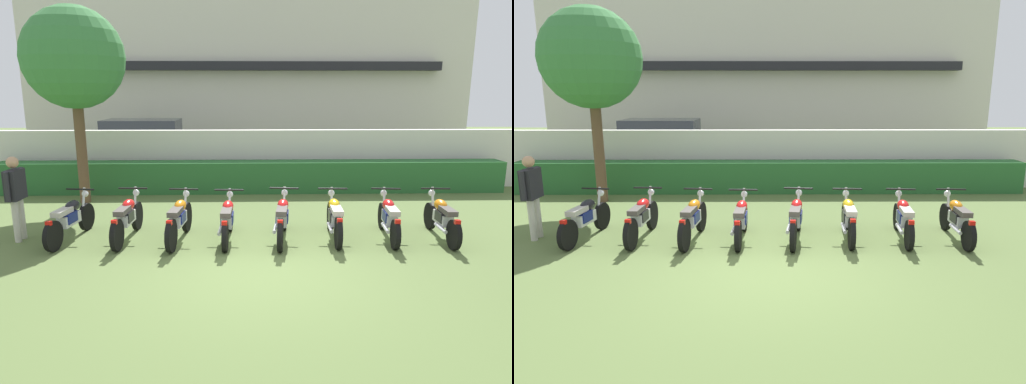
{
  "view_description": "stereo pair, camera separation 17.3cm",
  "coord_description": "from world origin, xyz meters",
  "views": [
    {
      "loc": [
        -0.25,
        -6.97,
        2.93
      ],
      "look_at": [
        0.0,
        2.02,
        0.9
      ],
      "focal_mm": 31.62,
      "sensor_mm": 36.0,
      "label": 1
    },
    {
      "loc": [
        -0.07,
        -6.97,
        2.93
      ],
      "look_at": [
        0.0,
        2.02,
        0.9
      ],
      "focal_mm": 31.62,
      "sensor_mm": 36.0,
      "label": 2
    }
  ],
  "objects": [
    {
      "name": "motorcycle_in_row_4",
      "position": [
        0.52,
        1.65,
        0.45
      ],
      "size": [
        0.6,
        1.96,
        0.97
      ],
      "rotation": [
        0.0,
        0.0,
        1.43
      ],
      "color": "black",
      "rests_on": "ground"
    },
    {
      "name": "motorcycle_in_row_7",
      "position": [
        3.73,
        1.64,
        0.44
      ],
      "size": [
        0.6,
        1.9,
        0.94
      ],
      "rotation": [
        0.0,
        0.0,
        1.5
      ],
      "color": "black",
      "rests_on": "ground"
    },
    {
      "name": "motorcycle_in_row_2",
      "position": [
        -1.53,
        1.62,
        0.45
      ],
      "size": [
        0.6,
        1.91,
        0.97
      ],
      "rotation": [
        0.0,
        0.0,
        1.47
      ],
      "color": "black",
      "rests_on": "ground"
    },
    {
      "name": "building",
      "position": [
        0.0,
        15.97,
        3.74
      ],
      "size": [
        19.39,
        6.5,
        7.47
      ],
      "color": "beige",
      "rests_on": "ground"
    },
    {
      "name": "motorcycle_in_row_6",
      "position": [
        2.67,
        1.68,
        0.44
      ],
      "size": [
        0.6,
        1.87,
        0.94
      ],
      "rotation": [
        0.0,
        0.0,
        1.46
      ],
      "color": "black",
      "rests_on": "ground"
    },
    {
      "name": "motorcycle_in_row_3",
      "position": [
        -0.58,
        1.64,
        0.44
      ],
      "size": [
        0.6,
        1.85,
        0.95
      ],
      "rotation": [
        0.0,
        0.0,
        1.53
      ],
      "color": "black",
      "rests_on": "ground"
    },
    {
      "name": "motorcycle_in_row_5",
      "position": [
        1.57,
        1.68,
        0.45
      ],
      "size": [
        0.6,
        1.82,
        0.96
      ],
      "rotation": [
        0.0,
        0.0,
        1.5
      ],
      "color": "black",
      "rests_on": "ground"
    },
    {
      "name": "ground",
      "position": [
        0.0,
        0.0,
        0.0
      ],
      "size": [
        60.0,
        60.0,
        0.0
      ],
      "primitive_type": "plane",
      "color": "#566B38"
    },
    {
      "name": "hedge_row",
      "position": [
        0.0,
        6.04,
        0.46
      ],
      "size": [
        14.74,
        0.7,
        0.91
      ],
      "primitive_type": "cube",
      "color": "#28602D",
      "rests_on": "ground"
    },
    {
      "name": "parked_car",
      "position": [
        -3.84,
        9.86,
        0.94
      ],
      "size": [
        4.53,
        2.13,
        1.89
      ],
      "rotation": [
        0.0,
        0.0,
        -0.02
      ],
      "color": "silver",
      "rests_on": "ground"
    },
    {
      "name": "tree_near_inspector",
      "position": [
        -4.5,
        4.9,
        3.7
      ],
      "size": [
        2.54,
        2.54,
        5.0
      ],
      "color": "brown",
      "rests_on": "ground"
    },
    {
      "name": "inspector_person",
      "position": [
        -4.72,
        1.77,
        1.0
      ],
      "size": [
        0.23,
        0.68,
        1.69
      ],
      "color": "beige",
      "rests_on": "ground"
    },
    {
      "name": "compound_wall",
      "position": [
        0.0,
        6.74,
        0.88
      ],
      "size": [
        18.42,
        0.3,
        1.76
      ],
      "primitive_type": "cube",
      "color": "silver",
      "rests_on": "ground"
    },
    {
      "name": "motorcycle_in_row_1",
      "position": [
        -2.58,
        1.75,
        0.45
      ],
      "size": [
        0.6,
        1.96,
        0.96
      ],
      "rotation": [
        0.0,
        0.0,
        1.52
      ],
      "color": "black",
      "rests_on": "ground"
    },
    {
      "name": "motorcycle_in_row_0",
      "position": [
        -3.71,
        1.74,
        0.44
      ],
      "size": [
        0.6,
        1.91,
        0.95
      ],
      "rotation": [
        0.0,
        0.0,
        1.44
      ],
      "color": "black",
      "rests_on": "ground"
    }
  ]
}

